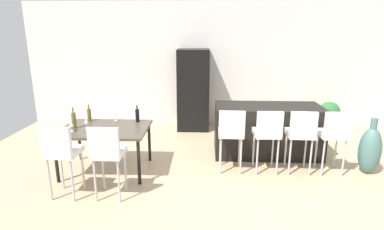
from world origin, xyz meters
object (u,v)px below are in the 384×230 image
object	(u,v)px
bar_chair_right	(301,132)
bar_chair_far	(334,132)
dining_table	(105,131)
kitchen_island	(267,130)
dining_chair_near	(61,150)
bar_chair_middle	(268,131)
wine_glass_right	(71,123)
wine_bottle_middle	(74,120)
wine_bottle_inner	(89,115)
wine_bottle_end	(137,115)
wine_glass_far	(86,121)
refrigerator	(194,90)
potted_plant	(329,113)
bar_chair_left	(231,131)
wine_glass_left	(115,114)
floor_vase	(370,150)
dining_chair_far	(107,151)

from	to	relation	value
bar_chair_right	bar_chair_far	xyz separation A→B (m)	(0.51, -0.00, 0.00)
bar_chair_right	dining_table	world-z (taller)	bar_chair_right
kitchen_island	dining_chair_near	size ratio (longest dim) A/B	1.82
bar_chair_middle	wine_glass_right	bearing A→B (deg)	-175.30
wine_bottle_middle	wine_glass_right	size ratio (longest dim) A/B	1.95
wine_bottle_middle	wine_bottle_inner	bearing A→B (deg)	76.05
bar_chair_middle	wine_glass_right	size ratio (longest dim) A/B	6.03
wine_bottle_end	wine_glass_far	size ratio (longest dim) A/B	1.66
bar_chair_far	refrigerator	xyz separation A→B (m)	(-2.29, 2.33, 0.22)
wine_glass_right	wine_glass_far	size ratio (longest dim) A/B	1.00
potted_plant	bar_chair_left	bearing A→B (deg)	-136.44
bar_chair_left	wine_glass_far	size ratio (longest dim) A/B	6.03
wine_bottle_end	wine_glass_far	bearing A→B (deg)	-152.62
dining_table	wine_bottle_middle	world-z (taller)	wine_bottle_middle
wine_bottle_end	refrigerator	world-z (taller)	refrigerator
wine_glass_left	dining_table	bearing A→B (deg)	-99.06
bar_chair_middle	bar_chair_far	bearing A→B (deg)	-0.00
bar_chair_left	floor_vase	bearing A→B (deg)	1.39
bar_chair_far	refrigerator	distance (m)	3.27
potted_plant	wine_glass_right	bearing A→B (deg)	-152.34
bar_chair_middle	potted_plant	xyz separation A→B (m)	(1.87, 2.32, -0.30)
bar_chair_middle	wine_glass_far	size ratio (longest dim) A/B	6.03
bar_chair_middle	dining_table	xyz separation A→B (m)	(-2.59, -0.05, -0.02)
wine_glass_left	potted_plant	xyz separation A→B (m)	(4.39, 1.96, -0.47)
bar_chair_far	dining_chair_far	distance (m)	3.43
wine_bottle_inner	wine_glass_far	distance (m)	0.39
floor_vase	wine_bottle_inner	bearing A→B (deg)	176.94
wine_glass_left	refrigerator	distance (m)	2.34
refrigerator	wine_glass_far	bearing A→B (deg)	-123.61
dining_table	potted_plant	distance (m)	5.05
bar_chair_left	wine_bottle_middle	size ratio (longest dim) A/B	3.09
bar_chair_right	wine_bottle_middle	bearing A→B (deg)	-178.47
bar_chair_right	floor_vase	distance (m)	1.17
dining_table	wine_glass_far	distance (m)	0.34
bar_chair_left	wine_bottle_middle	world-z (taller)	wine_bottle_middle
bar_chair_middle	bar_chair_right	size ratio (longest dim) A/B	1.00
bar_chair_middle	refrigerator	distance (m)	2.66
dining_chair_far	wine_bottle_end	distance (m)	1.23
bar_chair_far	floor_vase	xyz separation A→B (m)	(0.62, 0.05, -0.31)
bar_chair_left	wine_bottle_middle	bearing A→B (deg)	-177.80
dining_chair_near	bar_chair_right	bearing A→B (deg)	14.96
wine_glass_far	wine_bottle_middle	bearing A→B (deg)	-175.75
wine_bottle_end	wine_glass_right	xyz separation A→B (m)	(-0.90, -0.55, 0.01)
wine_bottle_middle	wine_bottle_end	world-z (taller)	wine_bottle_middle
wine_bottle_middle	wine_bottle_inner	distance (m)	0.41
kitchen_island	bar_chair_left	world-z (taller)	bar_chair_left
bar_chair_middle	potted_plant	bearing A→B (deg)	51.17
wine_glass_far	refrigerator	xyz separation A→B (m)	(1.60, 2.41, 0.06)
dining_table	wine_glass_left	distance (m)	0.45
wine_bottle_end	wine_glass_left	bearing A→B (deg)	171.34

